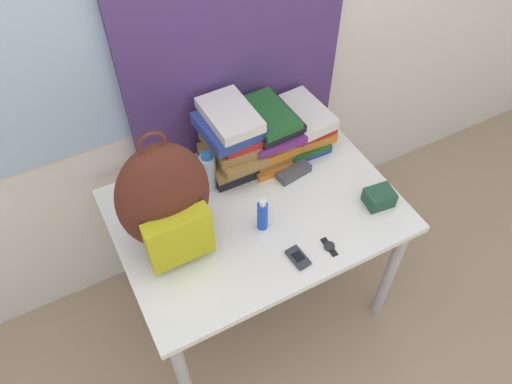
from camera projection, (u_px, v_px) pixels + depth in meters
name	position (u px, v px, depth m)	size (l,w,h in m)	color
ground_plane	(296.00, 364.00, 2.32)	(12.00, 12.00, 0.00)	#9E8466
wall_back	(195.00, 33.00, 1.87)	(6.00, 0.06, 2.50)	silver
curtain_blue	(236.00, 30.00, 1.88)	(0.94, 0.04, 2.50)	#4C336B
desk	(256.00, 222.00, 2.06)	(1.11, 0.79, 0.73)	silver
backpack	(165.00, 202.00, 1.71)	(0.33, 0.24, 0.55)	#512319
book_stack_left	(231.00, 141.00, 2.01)	(0.23, 0.29, 0.32)	black
book_stack_center	(267.00, 133.00, 2.09)	(0.23, 0.29, 0.25)	orange
book_stack_right	(301.00, 125.00, 2.17)	(0.23, 0.29, 0.19)	navy
water_bottle	(208.00, 171.00, 2.00)	(0.07, 0.07, 0.19)	silver
sports_bottle	(228.00, 162.00, 2.01)	(0.06, 0.06, 0.23)	white
sunscreen_bottle	(262.00, 215.00, 1.88)	(0.04, 0.04, 0.16)	blue
cell_phone	(298.00, 258.00, 1.83)	(0.06, 0.10, 0.02)	#2D2D33
sunglasses_case	(294.00, 172.00, 2.09)	(0.16, 0.08, 0.04)	#47474C
camera_pouch	(379.00, 197.00, 1.98)	(0.12, 0.10, 0.07)	#234C33
wristwatch	(329.00, 247.00, 1.87)	(0.04, 0.09, 0.01)	black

